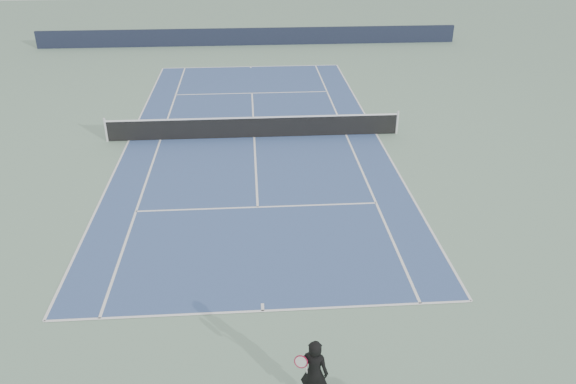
{
  "coord_description": "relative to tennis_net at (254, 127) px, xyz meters",
  "views": [
    {
      "loc": [
        -0.17,
        -23.22,
        9.37
      ],
      "look_at": [
        0.97,
        -7.43,
        1.1
      ],
      "focal_mm": 35.0,
      "sensor_mm": 36.0,
      "label": 1
    }
  ],
  "objects": [
    {
      "name": "tennis_player",
      "position": [
        0.97,
        -14.87,
        0.32
      ],
      "size": [
        0.82,
        0.64,
        1.64
      ],
      "color": "black",
      "rests_on": "ground"
    },
    {
      "name": "ground",
      "position": [
        0.0,
        0.0,
        -0.5
      ],
      "size": [
        80.0,
        80.0,
        0.0
      ],
      "primitive_type": "plane",
      "color": "gray"
    },
    {
      "name": "court_surface",
      "position": [
        0.0,
        0.0,
        -0.5
      ],
      "size": [
        10.97,
        23.77,
        0.01
      ],
      "primitive_type": "cube",
      "color": "#364F81",
      "rests_on": "ground"
    },
    {
      "name": "tennis_net",
      "position": [
        0.0,
        0.0,
        0.0
      ],
      "size": [
        12.9,
        0.1,
        1.07
      ],
      "color": "silver",
      "rests_on": "ground"
    },
    {
      "name": "windscreen_far",
      "position": [
        0.0,
        17.88,
        0.1
      ],
      "size": [
        30.0,
        0.25,
        1.2
      ],
      "primitive_type": "cube",
      "color": "black",
      "rests_on": "ground"
    }
  ]
}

